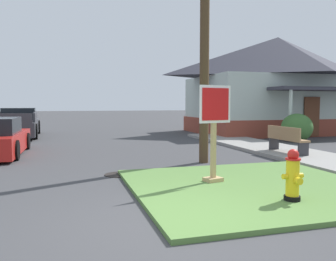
% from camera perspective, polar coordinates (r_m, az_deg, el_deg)
% --- Properties ---
extents(ground_plane, '(160.00, 160.00, 0.00)m').
position_cam_1_polar(ground_plane, '(5.13, 1.22, -15.09)').
color(ground_plane, '#3D3D3F').
extents(grass_corner_patch, '(4.81, 4.57, 0.08)m').
position_cam_1_polar(grass_corner_patch, '(7.35, 13.65, -8.88)').
color(grass_corner_patch, '#567F3D').
rests_on(grass_corner_patch, ground).
extents(sidewalk_strip, '(2.20, 14.78, 0.12)m').
position_cam_1_polar(sidewalk_strip, '(12.34, 19.68, -3.55)').
color(sidewalk_strip, gray).
rests_on(sidewalk_strip, ground).
extents(fire_hydrant, '(0.38, 0.34, 0.88)m').
position_cam_1_polar(fire_hydrant, '(6.28, 19.70, -7.06)').
color(fire_hydrant, black).
rests_on(fire_hydrant, grass_corner_patch).
extents(stop_sign, '(0.76, 0.35, 2.01)m').
position_cam_1_polar(stop_sign, '(7.33, 7.52, -0.67)').
color(stop_sign, tan).
rests_on(stop_sign, grass_corner_patch).
extents(manhole_cover, '(0.70, 0.70, 0.02)m').
position_cam_1_polar(manhole_cover, '(8.55, -7.98, -7.13)').
color(manhole_cover, black).
rests_on(manhole_cover, ground).
extents(pickup_truck_charcoal, '(2.14, 5.63, 1.48)m').
position_cam_1_polar(pickup_truck_charcoal, '(19.71, -23.25, 0.87)').
color(pickup_truck_charcoal, '#38383D').
rests_on(pickup_truck_charcoal, ground).
extents(street_bench, '(0.41, 1.73, 0.85)m').
position_cam_1_polar(street_bench, '(12.00, 18.73, -1.18)').
color(street_bench, '#93704C').
rests_on(street_bench, sidewalk_strip).
extents(corner_house, '(10.03, 7.78, 5.60)m').
position_cam_1_polar(corner_house, '(21.79, 17.41, 7.27)').
color(corner_house, brown).
rests_on(corner_house, ground).
extents(shrub_near_porch, '(1.38, 1.38, 1.27)m').
position_cam_1_polar(shrub_near_porch, '(16.72, 20.29, 0.44)').
color(shrub_near_porch, '#39652F').
rests_on(shrub_near_porch, ground).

